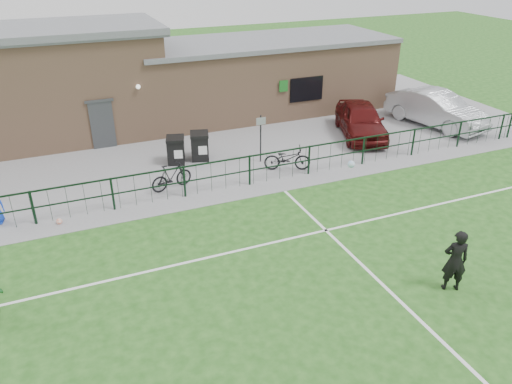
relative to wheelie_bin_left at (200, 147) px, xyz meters
name	(u,v)px	position (x,y,z in m)	size (l,w,h in m)	color
ground	(337,328)	(-0.01, -11.10, -0.55)	(90.00, 90.00, 0.00)	#1F5017
paving_strip	(185,140)	(-0.01, 2.40, -0.54)	(34.00, 13.00, 0.02)	gray
pitch_line_touch	(227,192)	(-0.01, -3.30, -0.55)	(28.00, 0.10, 0.01)	white
pitch_line_mid	(269,244)	(-0.01, -7.10, -0.55)	(28.00, 0.10, 0.01)	white
pitch_line_perp	(405,306)	(1.99, -11.10, -0.55)	(0.10, 16.00, 0.01)	white
perimeter_fence	(224,175)	(-0.01, -3.10, 0.05)	(28.00, 0.10, 1.20)	black
wheelie_bin_left	(200,147)	(0.00, 0.00, 0.00)	(0.71, 0.80, 1.07)	black
wheelie_bin_right	(176,151)	(-1.02, 0.00, -0.02)	(0.68, 0.77, 1.03)	black
sign_post	(261,139)	(2.23, -1.24, 0.47)	(0.06, 0.06, 2.00)	black
car_maroon	(361,120)	(7.74, -0.24, 0.24)	(1.84, 4.57, 1.56)	#490D0D
car_silver	(436,109)	(11.97, -0.40, 0.30)	(1.77, 5.09, 1.68)	#ACB0B4
bicycle_d	(172,176)	(-1.79, -2.32, -0.04)	(0.47, 1.65, 0.99)	black
bicycle_e	(287,158)	(2.88, -2.42, -0.05)	(0.64, 1.85, 0.97)	black
goalkeeper_kick	(453,258)	(3.51, -10.88, 0.36)	(1.56, 3.92, 2.48)	black
ball_ground	(59,221)	(-5.82, -3.39, -0.45)	(0.20, 0.20, 0.20)	white
clubhouse	(148,79)	(-0.90, 5.40, 1.67)	(24.25, 5.40, 4.96)	tan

